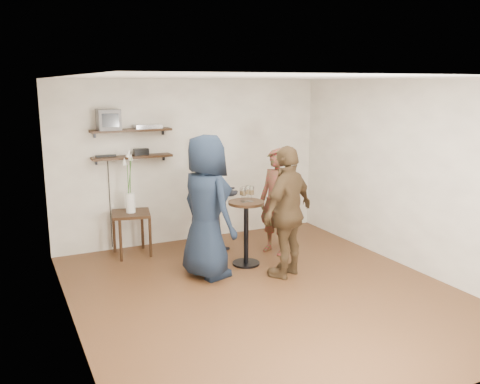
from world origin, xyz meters
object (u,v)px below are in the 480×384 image
(radio, at_px, (141,152))
(drinks_table, at_px, (246,224))
(person_plaid, at_px, (276,202))
(person_brown, at_px, (288,212))
(crt_monitor, at_px, (108,120))
(dvd_deck, at_px, (148,126))
(person_navy, at_px, (207,207))
(person_dark, at_px, (215,200))
(side_table, at_px, (131,219))

(radio, distance_m, drinks_table, 1.99)
(person_plaid, relative_size, person_brown, 0.91)
(crt_monitor, bearing_deg, person_plaid, -26.89)
(dvd_deck, relative_size, person_navy, 0.21)
(person_dark, height_order, person_navy, person_navy)
(radio, relative_size, person_plaid, 0.14)
(person_dark, height_order, person_brown, person_brown)
(drinks_table, height_order, person_brown, person_brown)
(side_table, height_order, person_brown, person_brown)
(drinks_table, bearing_deg, radio, 128.58)
(crt_monitor, xyz_separation_m, person_navy, (0.90, -1.54, -1.07))
(crt_monitor, relative_size, side_table, 0.49)
(dvd_deck, bearing_deg, drinks_table, -54.43)
(side_table, bearing_deg, person_navy, -61.67)
(person_navy, bearing_deg, radio, 1.78)
(dvd_deck, relative_size, person_brown, 0.23)
(drinks_table, distance_m, person_plaid, 0.71)
(dvd_deck, relative_size, person_dark, 0.24)
(person_plaid, distance_m, person_brown, 0.93)
(person_plaid, bearing_deg, radio, -145.31)
(drinks_table, xyz_separation_m, person_navy, (-0.66, -0.16, 0.36))
(person_plaid, bearing_deg, person_brown, -42.74)
(radio, bearing_deg, person_dark, -38.28)
(radio, xyz_separation_m, person_plaid, (1.73, -1.11, -0.72))
(dvd_deck, distance_m, person_brown, 2.58)
(person_navy, height_order, person_brown, person_navy)
(dvd_deck, bearing_deg, person_plaid, -34.59)
(radio, distance_m, person_plaid, 2.18)
(radio, xyz_separation_m, person_navy, (0.43, -1.54, -0.57))
(dvd_deck, height_order, radio, dvd_deck)
(person_navy, bearing_deg, person_dark, -44.03)
(person_plaid, xyz_separation_m, person_dark, (-0.82, 0.40, 0.03))
(side_table, height_order, person_dark, person_dark)
(drinks_table, bearing_deg, person_plaid, 22.51)
(crt_monitor, relative_size, dvd_deck, 0.80)
(crt_monitor, xyz_separation_m, person_brown, (1.87, -1.98, -1.14))
(crt_monitor, relative_size, drinks_table, 0.35)
(side_table, xyz_separation_m, drinks_table, (1.36, -1.12, 0.04))
(person_dark, bearing_deg, drinks_table, -90.00)
(crt_monitor, xyz_separation_m, radio, (0.47, 0.00, -0.50))
(drinks_table, bearing_deg, crt_monitor, 138.69)
(dvd_deck, relative_size, drinks_table, 0.43)
(dvd_deck, xyz_separation_m, person_navy, (0.32, -1.54, -0.95))
(side_table, height_order, drinks_table, drinks_table)
(person_plaid, distance_m, person_navy, 1.37)
(drinks_table, relative_size, person_plaid, 0.58)
(dvd_deck, distance_m, person_navy, 1.84)
(radio, bearing_deg, person_plaid, -32.80)
(radio, height_order, person_brown, person_brown)
(person_dark, distance_m, person_navy, 0.96)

